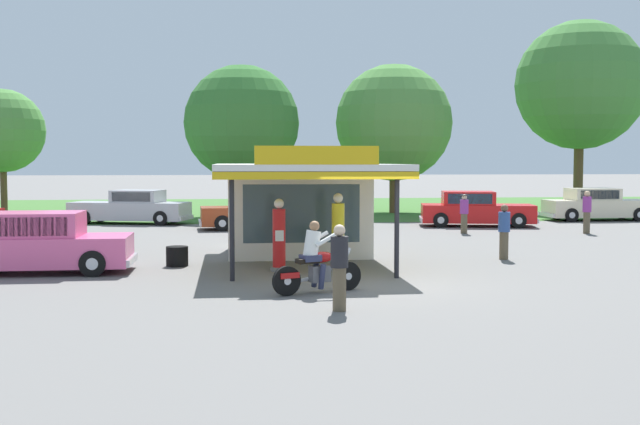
# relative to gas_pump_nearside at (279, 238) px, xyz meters

# --- Properties ---
(ground_plane) EXTENTS (300.00, 300.00, 0.00)m
(ground_plane) POSITION_rel_gas_pump_nearside_xyz_m (2.10, -2.36, -0.86)
(ground_plane) COLOR slate
(grass_verge_strip) EXTENTS (120.00, 24.00, 0.01)m
(grass_verge_strip) POSITION_rel_gas_pump_nearside_xyz_m (2.10, 27.64, -0.86)
(grass_verge_strip) COLOR #3D6B2D
(grass_verge_strip) RESTS_ON ground
(service_station_kiosk) EXTENTS (4.90, 7.65, 3.23)m
(service_station_kiosk) POSITION_rel_gas_pump_nearside_xyz_m (0.78, 3.17, 0.78)
(service_station_kiosk) COLOR silver
(service_station_kiosk) RESTS_ON ground
(gas_pump_nearside) EXTENTS (0.44, 0.44, 1.89)m
(gas_pump_nearside) POSITION_rel_gas_pump_nearside_xyz_m (0.00, 0.00, 0.00)
(gas_pump_nearside) COLOR slate
(gas_pump_nearside) RESTS_ON ground
(gas_pump_offside) EXTENTS (0.44, 0.44, 2.03)m
(gas_pump_offside) POSITION_rel_gas_pump_nearside_xyz_m (1.56, 0.00, 0.07)
(gas_pump_offside) COLOR slate
(gas_pump_offside) RESTS_ON ground
(motorcycle_with_rider) EXTENTS (2.03, 0.98, 1.58)m
(motorcycle_with_rider) POSITION_rel_gas_pump_nearside_xyz_m (0.58, -3.58, -0.21)
(motorcycle_with_rider) COLOR black
(motorcycle_with_rider) RESTS_ON ground
(featured_classic_sedan) EXTENTS (5.29, 1.95, 1.56)m
(featured_classic_sedan) POSITION_rel_gas_pump_nearside_xyz_m (-6.36, 0.32, -0.15)
(featured_classic_sedan) COLOR #E55993
(featured_classic_sedan) RESTS_ON ground
(parked_car_back_row_left) EXTENTS (5.31, 2.86, 1.54)m
(parked_car_back_row_left) POSITION_rel_gas_pump_nearside_xyz_m (9.50, 13.10, -0.15)
(parked_car_back_row_left) COLOR red
(parked_car_back_row_left) RESTS_ON ground
(parked_car_back_row_far_right) EXTENTS (5.55, 2.19, 1.56)m
(parked_car_back_row_far_right) POSITION_rel_gas_pump_nearside_xyz_m (0.09, 12.82, -0.16)
(parked_car_back_row_far_right) COLOR #993819
(parked_car_back_row_far_right) RESTS_ON ground
(parked_car_back_row_centre) EXTENTS (5.20, 1.93, 1.57)m
(parked_car_back_row_centre) POSITION_rel_gas_pump_nearside_xyz_m (16.40, 15.70, -0.14)
(parked_car_back_row_centre) COLOR beige
(parked_car_back_row_centre) RESTS_ON ground
(parked_car_back_row_centre_right) EXTENTS (5.81, 3.24, 1.55)m
(parked_car_back_row_centre_right) POSITION_rel_gas_pump_nearside_xyz_m (-5.80, 16.30, -0.16)
(parked_car_back_row_centre_right) COLOR #B7B7BC
(parked_car_back_row_centre_right) RESTS_ON ground
(bystander_leaning_by_kiosk) EXTENTS (0.34, 0.34, 1.61)m
(bystander_leaning_by_kiosk) POSITION_rel_gas_pump_nearside_xyz_m (6.67, 1.61, -0.02)
(bystander_leaning_by_kiosk) COLOR brown
(bystander_leaning_by_kiosk) RESTS_ON ground
(bystander_chatting_near_pumps) EXTENTS (0.34, 0.34, 1.70)m
(bystander_chatting_near_pumps) POSITION_rel_gas_pump_nearside_xyz_m (12.79, 9.14, 0.04)
(bystander_chatting_near_pumps) COLOR brown
(bystander_chatting_near_pumps) RESTS_ON ground
(bystander_strolling_foreground) EXTENTS (0.34, 0.34, 1.55)m
(bystander_strolling_foreground) POSITION_rel_gas_pump_nearside_xyz_m (7.97, 9.75, -0.04)
(bystander_strolling_foreground) COLOR brown
(bystander_strolling_foreground) RESTS_ON ground
(bystander_standing_back_lot) EXTENTS (0.34, 0.34, 1.66)m
(bystander_standing_back_lot) POSITION_rel_gas_pump_nearside_xyz_m (0.80, -5.63, 0.01)
(bystander_standing_back_lot) COLOR brown
(bystander_standing_back_lot) RESTS_ON ground
(tree_oak_far_right) EXTENTS (6.45, 6.45, 8.22)m
(tree_oak_far_right) POSITION_rel_gas_pump_nearside_xyz_m (7.75, 22.27, 4.13)
(tree_oak_far_right) COLOR brown
(tree_oak_far_right) RESTS_ON ground
(tree_oak_distant_spare) EXTENTS (6.00, 6.00, 7.88)m
(tree_oak_distant_spare) POSITION_rel_gas_pump_nearside_xyz_m (-0.52, 20.81, 3.86)
(tree_oak_distant_spare) COLOR brown
(tree_oak_distant_spare) RESTS_ON ground
(tree_oak_right) EXTENTS (4.57, 4.57, 6.83)m
(tree_oak_right) POSITION_rel_gas_pump_nearside_xyz_m (-13.64, 24.31, 3.67)
(tree_oak_right) COLOR brown
(tree_oak_right) RESTS_ON ground
(tree_oak_centre) EXTENTS (7.51, 7.51, 11.07)m
(tree_oak_centre) POSITION_rel_gas_pump_nearside_xyz_m (19.17, 23.39, 6.30)
(tree_oak_centre) COLOR brown
(tree_oak_centre) RESTS_ON ground
(spare_tire_stack) EXTENTS (0.60, 0.60, 0.54)m
(spare_tire_stack) POSITION_rel_gas_pump_nearside_xyz_m (-2.72, 1.24, -0.59)
(spare_tire_stack) COLOR black
(spare_tire_stack) RESTS_ON ground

